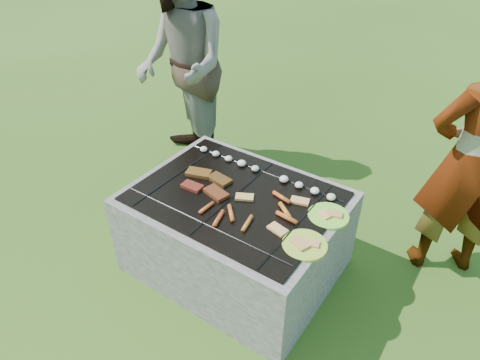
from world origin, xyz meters
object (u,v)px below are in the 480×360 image
Objects in this scene: fire_pit at (236,235)px; plate_far at (328,216)px; cook at (473,162)px; bystander at (181,67)px; plate_near at (305,245)px.

plate_far is at bearing 15.25° from fire_pit.
plate_far is 0.16× the size of cook.
bystander is at bearing 144.01° from fire_pit.
bystander is (-1.12, 0.81, 0.67)m from fire_pit.
cook is at bearing 38.32° from bystander.
cook is (1.15, 0.84, 0.55)m from fire_pit.
cook is (0.59, 0.99, 0.23)m from plate_near.
plate_far is at bearing 89.76° from plate_near.
fire_pit is at bearing 3.43° from cook.
plate_far is at bearing 16.22° from bystander.
plate_near reaches higher than plate_far.
fire_pit is 0.78× the size of cook.
plate_near is 1.17m from cook.
plate_near is at bearing -14.62° from fire_pit.
fire_pit is at bearing 1.70° from bystander.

